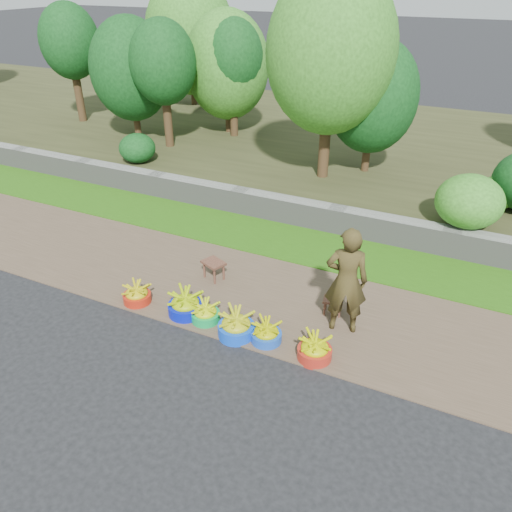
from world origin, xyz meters
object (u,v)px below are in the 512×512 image
at_px(basin_a, 137,295).
at_px(basin_e, 266,333).
at_px(basin_c, 205,313).
at_px(stool_left, 214,265).
at_px(vendor_woman, 346,281).
at_px(basin_f, 315,349).
at_px(stool_right, 333,302).
at_px(basin_d, 236,326).
at_px(basin_b, 185,305).

relative_size(basin_a, basin_e, 1.00).
height_order(basin_a, basin_c, basin_a).
bearing_deg(stool_left, vendor_woman, -8.84).
relative_size(basin_c, basin_e, 0.98).
height_order(basin_f, vendor_woman, vendor_woman).
xyz_separation_m(basin_a, basin_e, (2.31, 0.01, -0.00)).
bearing_deg(basin_c, basin_a, -177.51).
distance_m(basin_f, stool_right, 1.11).
distance_m(basin_d, stool_left, 1.62).
xyz_separation_m(basin_c, basin_f, (1.81, -0.09, 0.01)).
bearing_deg(basin_a, stool_right, 19.79).
xyz_separation_m(basin_e, basin_f, (0.76, -0.04, 0.01)).
bearing_deg(vendor_woman, stool_left, -23.80).
distance_m(basin_a, stool_left, 1.40).
bearing_deg(basin_d, basin_a, 178.28).
bearing_deg(basin_b, stool_right, 25.72).
xyz_separation_m(basin_b, stool_left, (-0.11, 1.09, 0.10)).
height_order(basin_e, stool_right, basin_e).
bearing_deg(basin_a, basin_f, -0.58).
bearing_deg(vendor_woman, basin_f, 64.88).
distance_m(basin_c, stool_right, 1.99).
height_order(basin_e, basin_f, basin_f).
height_order(basin_c, stool_left, stool_left).
bearing_deg(basin_d, basin_f, 1.16).
xyz_separation_m(stool_right, vendor_woman, (0.24, -0.29, 0.63)).
xyz_separation_m(basin_c, stool_right, (1.71, 1.01, 0.09)).
distance_m(basin_e, stool_left, 1.92).
distance_m(basin_b, basin_c, 0.37).
xyz_separation_m(basin_b, basin_e, (1.42, -0.05, -0.03)).
height_order(stool_left, stool_right, stool_left).
bearing_deg(basin_c, basin_d, -10.54).
bearing_deg(basin_e, basin_d, -171.65).
height_order(basin_e, stool_left, stool_left).
height_order(basin_c, basin_f, basin_f).
bearing_deg(vendor_woman, basin_a, -1.34).
bearing_deg(basin_e, basin_c, 177.67).
height_order(basin_b, basin_c, basin_b).
distance_m(basin_b, stool_left, 1.10).
distance_m(basin_b, basin_d, 0.97).
relative_size(basin_a, basin_b, 0.82).
relative_size(basin_b, stool_left, 1.20).
xyz_separation_m(basin_e, stool_right, (0.66, 1.06, 0.08)).
relative_size(basin_b, basin_d, 1.01).
bearing_deg(vendor_woman, stool_right, -65.03).
distance_m(basin_d, basin_f, 1.22).
distance_m(stool_left, vendor_woman, 2.53).
height_order(stool_left, vendor_woman, vendor_woman).
height_order(basin_d, vendor_woman, vendor_woman).
relative_size(basin_d, stool_left, 1.19).
relative_size(basin_e, vendor_woman, 0.27).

